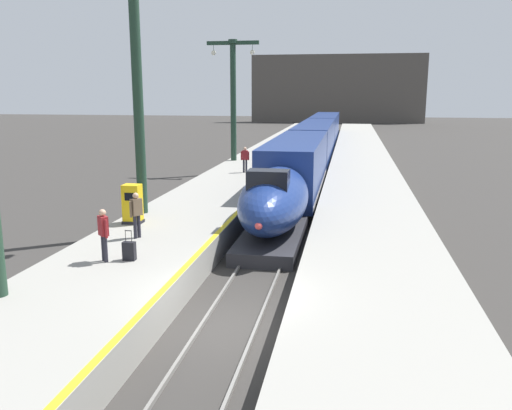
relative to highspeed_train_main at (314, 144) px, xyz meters
The scene contains 15 objects.
ground_plane 33.10m from the highspeed_train_main, 90.00° to the right, with size 260.00×260.00×0.00m, color #33302D.
platform_left 9.34m from the highspeed_train_main, 116.04° to the right, with size 4.80×110.00×1.05m, color gray.
platform_right 9.34m from the highspeed_train_main, 63.96° to the right, with size 4.80×110.00×1.05m, color gray.
platform_left_safety_stripe 8.52m from the highspeed_train_main, 102.05° to the right, with size 0.20×107.80×0.01m, color yellow.
rail_main_left 5.90m from the highspeed_train_main, 97.71° to the right, with size 0.08×110.00×0.12m, color slate.
rail_main_right 5.90m from the highspeed_train_main, 82.29° to the right, with size 0.08×110.00×0.12m, color slate.
highspeed_train_main is the anchor object (origin of this frame).
station_column_mid 25.52m from the highspeed_train_main, 103.67° to the right, with size 4.00×0.68×10.47m.
station_column_far 9.20m from the highspeed_train_main, 137.79° to the right, with size 4.00×0.68×9.14m.
passenger_near_edge 31.42m from the highspeed_train_main, 98.12° to the right, with size 0.44×0.42×1.69m.
passenger_mid_platform 28.64m from the highspeed_train_main, 99.06° to the right, with size 0.38×0.51×1.69m.
passenger_far_waiting 12.15m from the highspeed_train_main, 108.08° to the right, with size 0.56×0.30×1.69m.
rolling_suitcase 31.07m from the highspeed_train_main, 96.89° to the right, with size 0.40×0.22×0.98m.
ticket_machine_yellow 26.76m from the highspeed_train_main, 101.97° to the right, with size 0.76×0.62×1.60m.
terminus_back_wall 69.14m from the highspeed_train_main, 90.00° to the left, with size 36.00×2.00×14.00m, color #4C4742.
Camera 1 is at (3.07, -13.11, 6.29)m, focal length 37.38 mm.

